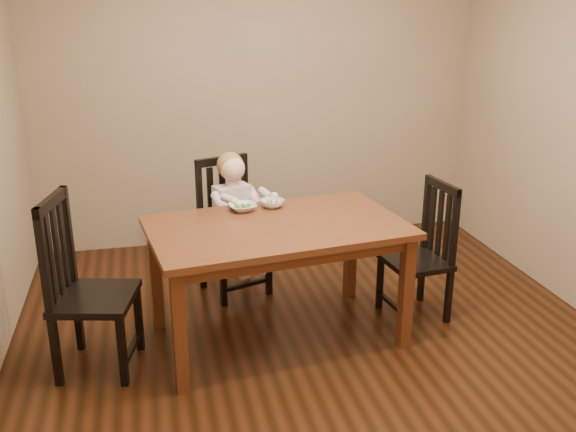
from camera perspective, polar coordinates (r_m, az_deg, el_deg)
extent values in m
cube|color=#3D1D0D|center=(4.42, 2.38, -10.84)|extent=(4.00, 4.00, 0.01)
cube|color=#9C8263|center=(5.84, -2.67, 10.67)|extent=(4.00, 0.01, 2.70)
cube|color=#9C8263|center=(2.15, 17.04, -5.09)|extent=(4.00, 0.01, 2.70)
cube|color=#522813|center=(4.11, -0.99, -1.01)|extent=(1.73, 1.18, 0.04)
cube|color=#522813|center=(4.14, -0.99, -1.85)|extent=(1.59, 1.03, 0.09)
cube|color=#522813|center=(3.75, -9.61, -10.21)|extent=(0.08, 0.08, 0.77)
cube|color=#522813|center=(4.22, 10.45, -6.76)|extent=(0.08, 0.08, 0.77)
cube|color=#522813|center=(4.48, -11.68, -5.30)|extent=(0.08, 0.08, 0.77)
cube|color=#522813|center=(4.88, 5.58, -2.89)|extent=(0.08, 0.08, 0.77)
cube|color=black|center=(4.92, -4.78, -1.98)|extent=(0.56, 0.55, 0.04)
cube|color=black|center=(5.24, -3.74, -3.31)|extent=(0.05, 0.05, 0.42)
cube|color=black|center=(5.09, -7.60, -4.16)|extent=(0.05, 0.05, 0.42)
cube|color=black|center=(4.94, -1.72, -4.70)|extent=(0.05, 0.05, 0.42)
cube|color=black|center=(4.78, -5.77, -5.66)|extent=(0.05, 0.05, 0.42)
cube|color=black|center=(5.06, -3.87, 2.37)|extent=(0.05, 0.05, 0.58)
cube|color=black|center=(4.90, -7.88, 1.67)|extent=(0.05, 0.05, 0.58)
cube|color=black|center=(4.91, -5.94, 4.93)|extent=(0.42, 0.17, 0.06)
cube|color=black|center=(5.03, -4.78, 1.87)|extent=(0.05, 0.03, 0.50)
cube|color=black|center=(4.99, -5.83, 1.69)|extent=(0.05, 0.03, 0.50)
cube|color=black|center=(4.94, -6.89, 1.50)|extent=(0.05, 0.03, 0.50)
cube|color=black|center=(4.07, -16.75, -7.02)|extent=(0.56, 0.57, 0.04)
cube|color=black|center=(4.41, -18.14, -8.61)|extent=(0.05, 0.05, 0.45)
cube|color=black|center=(4.07, -19.94, -11.27)|extent=(0.05, 0.05, 0.45)
cube|color=black|center=(4.30, -13.13, -8.85)|extent=(0.05, 0.05, 0.45)
cube|color=black|center=(3.95, -14.50, -11.62)|extent=(0.05, 0.05, 0.45)
cube|color=black|center=(4.18, -18.95, -1.58)|extent=(0.05, 0.05, 0.62)
cube|color=black|center=(3.82, -20.91, -3.75)|extent=(0.05, 0.05, 0.62)
cube|color=black|center=(3.91, -20.34, 1.17)|extent=(0.14, 0.45, 0.07)
cube|color=black|center=(4.11, -19.33, -2.48)|extent=(0.03, 0.05, 0.53)
cube|color=black|center=(4.01, -19.83, -3.05)|extent=(0.03, 0.05, 0.53)
cube|color=black|center=(3.92, -20.36, -3.64)|extent=(0.03, 0.05, 0.53)
cube|color=black|center=(4.63, 11.26, -3.99)|extent=(0.45, 0.47, 0.04)
cube|color=black|center=(4.67, 14.08, -6.96)|extent=(0.04, 0.04, 0.40)
cube|color=black|center=(4.94, 11.78, -5.25)|extent=(0.04, 0.04, 0.40)
cube|color=black|center=(4.50, 10.32, -7.71)|extent=(0.04, 0.04, 0.40)
cube|color=black|center=(4.79, 8.18, -5.88)|extent=(0.04, 0.04, 0.40)
cube|color=black|center=(4.47, 14.60, -1.05)|extent=(0.04, 0.04, 0.55)
cube|color=black|center=(4.76, 12.19, 0.38)|extent=(0.04, 0.04, 0.55)
cube|color=black|center=(4.54, 13.59, 2.62)|extent=(0.08, 0.41, 0.06)
cube|color=black|center=(4.55, 13.97, -1.04)|extent=(0.02, 0.05, 0.47)
cube|color=black|center=(4.62, 13.33, -0.65)|extent=(0.02, 0.05, 0.47)
cube|color=black|center=(4.70, 12.71, -0.28)|extent=(0.02, 0.05, 0.47)
imported|color=silver|center=(4.37, -4.04, 0.77)|extent=(0.21, 0.21, 0.05)
imported|color=silver|center=(4.43, -1.41, 1.14)|extent=(0.18, 0.18, 0.05)
cube|color=silver|center=(4.33, -4.48, 0.98)|extent=(0.11, 0.10, 0.05)
cube|color=silver|center=(4.34, -4.48, 0.78)|extent=(0.05, 0.05, 0.01)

